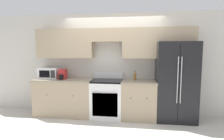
{
  "coord_description": "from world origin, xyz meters",
  "views": [
    {
      "loc": [
        0.56,
        -3.88,
        1.64
      ],
      "look_at": [
        -0.0,
        0.31,
        1.18
      ],
      "focal_mm": 28.0,
      "sensor_mm": 36.0,
      "label": 1
    }
  ],
  "objects_px": {
    "refrigerator": "(175,81)",
    "bottle": "(135,76)",
    "oven_range": "(107,98)",
    "microwave": "(50,73)"
  },
  "relations": [
    {
      "from": "refrigerator",
      "to": "oven_range",
      "type": "bearing_deg",
      "value": -178.24
    },
    {
      "from": "oven_range",
      "to": "bottle",
      "type": "xyz_separation_m",
      "value": [
        0.68,
        0.05,
        0.55
      ]
    },
    {
      "from": "oven_range",
      "to": "microwave",
      "type": "bearing_deg",
      "value": 176.73
    },
    {
      "from": "oven_range",
      "to": "bottle",
      "type": "distance_m",
      "value": 0.88
    },
    {
      "from": "refrigerator",
      "to": "microwave",
      "type": "height_order",
      "value": "refrigerator"
    },
    {
      "from": "microwave",
      "to": "bottle",
      "type": "xyz_separation_m",
      "value": [
        2.22,
        -0.03,
        -0.04
      ]
    },
    {
      "from": "oven_range",
      "to": "microwave",
      "type": "relative_size",
      "value": 2.16
    },
    {
      "from": "refrigerator",
      "to": "bottle",
      "type": "bearing_deg",
      "value": 179.84
    },
    {
      "from": "oven_range",
      "to": "refrigerator",
      "type": "bearing_deg",
      "value": 1.76
    },
    {
      "from": "microwave",
      "to": "bottle",
      "type": "height_order",
      "value": "microwave"
    }
  ]
}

